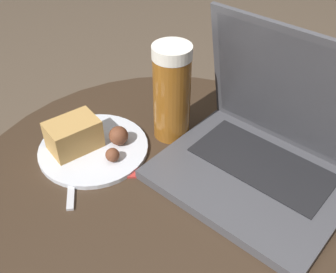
# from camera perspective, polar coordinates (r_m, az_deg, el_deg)

# --- Properties ---
(table) EXTENTS (0.74, 0.74, 0.56)m
(table) POSITION_cam_1_polar(r_m,az_deg,el_deg) (0.81, 0.06, -13.75)
(table) COLOR #9E9EA3
(table) RESTS_ON ground_plane
(napkin) EXTENTS (0.18, 0.16, 0.00)m
(napkin) POSITION_cam_1_polar(r_m,az_deg,el_deg) (0.76, -9.91, -3.16)
(napkin) COLOR #B7332D
(napkin) RESTS_ON table
(laptop) EXTENTS (0.39, 0.35, 0.27)m
(laptop) POSITION_cam_1_polar(r_m,az_deg,el_deg) (0.71, 13.74, -1.90)
(laptop) COLOR #47474C
(laptop) RESTS_ON table
(beer_glass) EXTENTS (0.07, 0.07, 0.20)m
(beer_glass) POSITION_cam_1_polar(r_m,az_deg,el_deg) (0.75, 0.55, 6.36)
(beer_glass) COLOR brown
(beer_glass) RESTS_ON table
(snack_plate) EXTENTS (0.21, 0.21, 0.07)m
(snack_plate) POSITION_cam_1_polar(r_m,az_deg,el_deg) (0.77, -11.68, -0.76)
(snack_plate) COLOR silver
(snack_plate) RESTS_ON table
(fork) EXTENTS (0.11, 0.17, 0.00)m
(fork) POSITION_cam_1_polar(r_m,az_deg,el_deg) (0.76, -13.66, -3.94)
(fork) COLOR silver
(fork) RESTS_ON table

